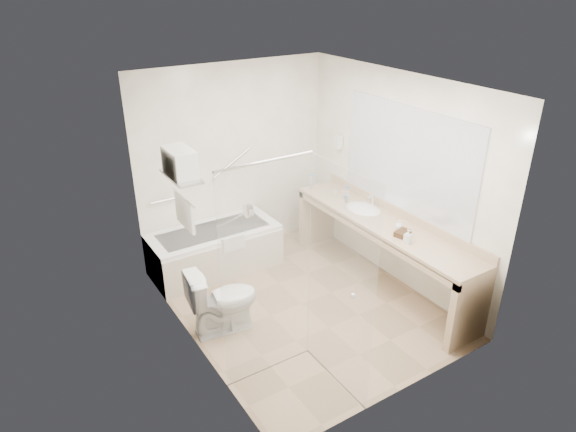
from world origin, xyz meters
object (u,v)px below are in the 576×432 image
bathtub (215,250)px  amenity_basket (403,233)px  water_bottle_left (346,203)px  toilet (223,300)px  vanity_counter (382,237)px

bathtub → amenity_basket: (1.45, -1.76, 0.60)m
water_bottle_left → toilet: bearing=-170.8°
water_bottle_left → bathtub: bearing=147.6°
amenity_basket → water_bottle_left: (-0.08, 0.89, 0.05)m
vanity_counter → water_bottle_left: bearing=106.1°
bathtub → toilet: (-0.45, -1.17, 0.09)m
bathtub → toilet: size_ratio=2.17×
vanity_counter → amenity_basket: size_ratio=15.32×
vanity_counter → water_bottle_left: (-0.15, 0.52, 0.29)m
toilet → bathtub: bearing=-13.4°
bathtub → vanity_counter: size_ratio=0.59×
toilet → water_bottle_left: 1.93m
vanity_counter → amenity_basket: vanity_counter is taller
bathtub → toilet: bearing=-111.1°
toilet → amenity_basket: 2.06m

